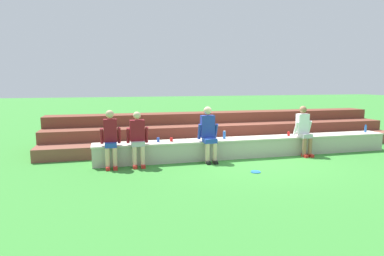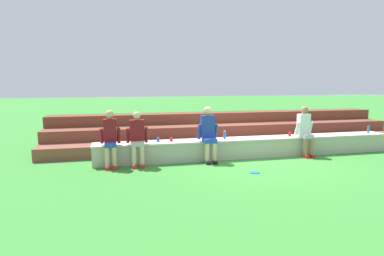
% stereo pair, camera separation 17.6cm
% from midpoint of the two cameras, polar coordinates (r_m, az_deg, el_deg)
% --- Properties ---
extents(ground_plane, '(80.00, 80.00, 0.00)m').
position_cam_midpoint_polar(ground_plane, '(9.31, 10.35, -5.29)').
color(ground_plane, '#388433').
extents(stone_seating_wall, '(8.80, 0.63, 0.54)m').
position_cam_midpoint_polar(stone_seating_wall, '(9.51, 9.65, -3.21)').
color(stone_seating_wall, '#B7AF9E').
rests_on(stone_seating_wall, ground).
extents(brick_bleachers, '(11.94, 2.40, 1.05)m').
position_cam_midpoint_polar(brick_bleachers, '(11.42, 5.35, -0.63)').
color(brick_bleachers, brown).
rests_on(brick_bleachers, ground).
extents(person_far_left, '(0.50, 0.51, 1.44)m').
position_cam_midpoint_polar(person_far_left, '(8.32, -14.75, -1.59)').
color(person_far_left, '#DBAD89').
rests_on(person_far_left, ground).
extents(person_left_of_center, '(0.55, 0.47, 1.39)m').
position_cam_midpoint_polar(person_left_of_center, '(8.32, -10.15, -1.61)').
color(person_left_of_center, beige).
rests_on(person_left_of_center, ground).
extents(person_center, '(0.55, 0.60, 1.48)m').
position_cam_midpoint_polar(person_center, '(8.69, 2.35, -0.76)').
color(person_center, beige).
rests_on(person_center, ground).
extents(person_right_of_center, '(0.52, 0.55, 1.45)m').
position_cam_midpoint_polar(person_right_of_center, '(9.93, 18.63, -0.18)').
color(person_right_of_center, '#996B4C').
rests_on(person_right_of_center, ground).
extents(water_bottle_center_gap, '(0.08, 0.08, 0.23)m').
position_cam_midpoint_polar(water_bottle_center_gap, '(9.18, 5.17, -1.23)').
color(water_bottle_center_gap, blue).
rests_on(water_bottle_center_gap, stone_seating_wall).
extents(water_bottle_near_right, '(0.07, 0.07, 0.24)m').
position_cam_midpoint_polar(water_bottle_near_right, '(11.70, 27.88, -0.11)').
color(water_bottle_near_right, blue).
rests_on(water_bottle_near_right, stone_seating_wall).
extents(plastic_cup_middle, '(0.08, 0.08, 0.10)m').
position_cam_midpoint_polar(plastic_cup_middle, '(8.78, -4.23, -2.03)').
color(plastic_cup_middle, red).
rests_on(plastic_cup_middle, stone_seating_wall).
extents(plastic_cup_right_end, '(0.08, 0.08, 0.13)m').
position_cam_midpoint_polar(plastic_cup_right_end, '(10.04, 16.18, -0.98)').
color(plastic_cup_right_end, red).
rests_on(plastic_cup_right_end, stone_seating_wall).
extents(plastic_cup_left_end, '(0.08, 0.08, 0.12)m').
position_cam_midpoint_polar(plastic_cup_left_end, '(8.73, -6.56, -2.08)').
color(plastic_cup_left_end, blue).
rests_on(plastic_cup_left_end, stone_seating_wall).
extents(frisbee, '(0.23, 0.23, 0.02)m').
position_cam_midpoint_polar(frisbee, '(7.92, 10.52, -7.61)').
color(frisbee, blue).
rests_on(frisbee, ground).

